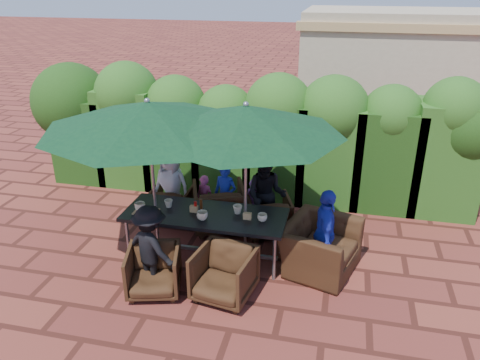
% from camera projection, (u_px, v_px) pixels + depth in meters
% --- Properties ---
extents(ground, '(80.00, 80.00, 0.00)m').
position_uv_depth(ground, '(221.00, 253.00, 7.32)').
color(ground, brown).
rests_on(ground, ground).
extents(dining_table, '(2.41, 0.90, 0.75)m').
position_uv_depth(dining_table, '(205.00, 218.00, 6.95)').
color(dining_table, black).
rests_on(dining_table, ground).
extents(umbrella_left, '(3.01, 3.01, 2.46)m').
position_uv_depth(umbrella_left, '(148.00, 116.00, 6.42)').
color(umbrella_left, gray).
rests_on(umbrella_left, ground).
extents(umbrella_right, '(2.71, 2.71, 2.46)m').
position_uv_depth(umbrella_right, '(246.00, 120.00, 6.24)').
color(umbrella_right, gray).
rests_on(umbrella_right, ground).
extents(chair_far_left, '(0.69, 0.65, 0.69)m').
position_uv_depth(chair_far_left, '(173.00, 202.00, 8.19)').
color(chair_far_left, black).
rests_on(chair_far_left, ground).
extents(chair_far_mid, '(1.06, 1.03, 0.87)m').
position_uv_depth(chair_far_mid, '(219.00, 205.00, 7.89)').
color(chair_far_mid, black).
rests_on(chair_far_mid, ground).
extents(chair_far_right, '(0.88, 0.85, 0.72)m').
position_uv_depth(chair_far_right, '(268.00, 213.00, 7.76)').
color(chair_far_right, black).
rests_on(chair_far_right, ground).
extents(chair_near_left, '(0.84, 0.81, 0.71)m').
position_uv_depth(chair_near_left, '(154.00, 269.00, 6.29)').
color(chair_near_left, black).
rests_on(chair_near_left, ground).
extents(chair_near_right, '(0.85, 0.81, 0.76)m').
position_uv_depth(chair_near_right, '(224.00, 272.00, 6.18)').
color(chair_near_right, black).
rests_on(chair_near_right, ground).
extents(chair_end_right, '(1.02, 1.27, 0.97)m').
position_uv_depth(chair_end_right, '(320.00, 239.00, 6.75)').
color(chair_end_right, black).
rests_on(chair_end_right, ground).
extents(adult_far_left, '(0.70, 0.47, 1.34)m').
position_uv_depth(adult_far_left, '(172.00, 186.00, 8.00)').
color(adult_far_left, silver).
rests_on(adult_far_left, ground).
extents(adult_far_mid, '(0.47, 0.41, 1.13)m').
position_uv_depth(adult_far_mid, '(225.00, 196.00, 7.88)').
color(adult_far_mid, '#2232B8').
rests_on(adult_far_mid, ground).
extents(adult_far_right, '(0.68, 0.43, 1.38)m').
position_uv_depth(adult_far_right, '(266.00, 195.00, 7.62)').
color(adult_far_right, black).
rests_on(adult_far_right, ground).
extents(adult_near_left, '(0.86, 0.64, 1.23)m').
position_uv_depth(adult_near_left, '(151.00, 248.00, 6.30)').
color(adult_near_left, black).
rests_on(adult_near_left, ground).
extents(adult_end_right, '(0.50, 0.83, 1.32)m').
position_uv_depth(adult_end_right, '(325.00, 234.00, 6.55)').
color(adult_end_right, '#2232B8').
rests_on(adult_end_right, ground).
extents(child_left, '(0.39, 0.35, 0.89)m').
position_uv_depth(child_left, '(204.00, 200.00, 8.01)').
color(child_left, '#E04F92').
rests_on(child_left, ground).
extents(child_right, '(0.38, 0.34, 0.91)m').
position_uv_depth(child_right, '(253.00, 205.00, 7.83)').
color(child_right, '#94489C').
rests_on(child_right, ground).
extents(pedestrian_a, '(1.63, 1.23, 1.67)m').
position_uv_depth(pedestrian_a, '(333.00, 131.00, 10.32)').
color(pedestrian_a, green).
rests_on(pedestrian_a, ground).
extents(pedestrian_b, '(0.80, 0.54, 1.57)m').
position_uv_depth(pedestrian_b, '(388.00, 131.00, 10.49)').
color(pedestrian_b, '#E04F92').
rests_on(pedestrian_b, ground).
extents(pedestrian_c, '(1.17, 0.98, 1.67)m').
position_uv_depth(pedestrian_c, '(411.00, 133.00, 10.18)').
color(pedestrian_c, gray).
rests_on(pedestrian_c, ground).
extents(cup_a, '(0.16, 0.16, 0.13)m').
position_uv_depth(cup_a, '(140.00, 207.00, 6.98)').
color(cup_a, beige).
rests_on(cup_a, dining_table).
extents(cup_b, '(0.13, 0.13, 0.12)m').
position_uv_depth(cup_b, '(169.00, 204.00, 7.08)').
color(cup_b, beige).
rests_on(cup_b, dining_table).
extents(cup_c, '(0.16, 0.16, 0.13)m').
position_uv_depth(cup_c, '(202.00, 216.00, 6.72)').
color(cup_c, beige).
rests_on(cup_c, dining_table).
extents(cup_d, '(0.14, 0.14, 0.13)m').
position_uv_depth(cup_d, '(238.00, 209.00, 6.89)').
color(cup_d, beige).
rests_on(cup_d, dining_table).
extents(cup_e, '(0.14, 0.14, 0.11)m').
position_uv_depth(cup_e, '(262.00, 218.00, 6.68)').
color(cup_e, beige).
rests_on(cup_e, dining_table).
extents(ketchup_bottle, '(0.04, 0.04, 0.17)m').
position_uv_depth(ketchup_bottle, '(196.00, 207.00, 6.93)').
color(ketchup_bottle, '#B20C0A').
rests_on(ketchup_bottle, dining_table).
extents(sauce_bottle, '(0.04, 0.04, 0.17)m').
position_uv_depth(sauce_bottle, '(201.00, 204.00, 7.01)').
color(sauce_bottle, '#4C230C').
rests_on(sauce_bottle, dining_table).
extents(serving_tray, '(0.35, 0.25, 0.02)m').
position_uv_depth(serving_tray, '(146.00, 211.00, 6.96)').
color(serving_tray, '#A3794E').
rests_on(serving_tray, dining_table).
extents(number_block_left, '(0.12, 0.06, 0.10)m').
position_uv_depth(number_block_left, '(194.00, 209.00, 6.94)').
color(number_block_left, tan).
rests_on(number_block_left, dining_table).
extents(number_block_right, '(0.12, 0.06, 0.10)m').
position_uv_depth(number_block_right, '(247.00, 216.00, 6.74)').
color(number_block_right, tan).
rests_on(number_block_right, dining_table).
extents(hedge_wall, '(9.10, 1.60, 2.49)m').
position_uv_depth(hedge_wall, '(246.00, 127.00, 8.88)').
color(hedge_wall, '#1A370F').
rests_on(hedge_wall, ground).
extents(building, '(6.20, 3.08, 3.20)m').
position_uv_depth(building, '(419.00, 75.00, 12.20)').
color(building, '#C3B291').
rests_on(building, ground).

